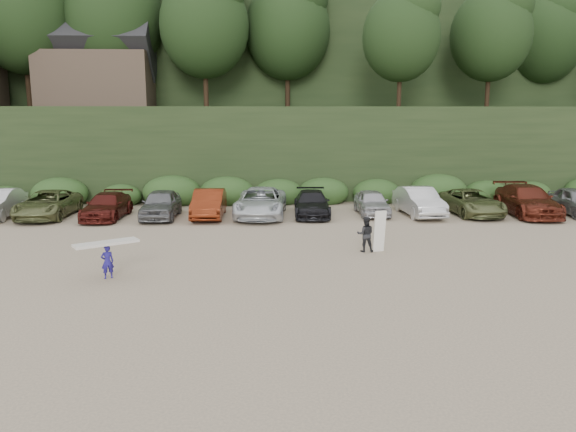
{
  "coord_description": "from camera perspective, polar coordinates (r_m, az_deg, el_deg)",
  "views": [
    {
      "loc": [
        0.03,
        -20.29,
        5.57
      ],
      "look_at": [
        1.22,
        3.0,
        1.3
      ],
      "focal_mm": 35.0,
      "sensor_mm": 36.0,
      "label": 1
    }
  ],
  "objects": [
    {
      "name": "parked_cars",
      "position": [
        30.7,
        0.17,
        1.34
      ],
      "size": [
        39.91,
        6.11,
        1.64
      ],
      "color": "#97979C",
      "rests_on": "ground"
    },
    {
      "name": "child_surfer",
      "position": [
        20.1,
        -17.92,
        -3.66
      ],
      "size": [
        2.13,
        1.64,
        1.28
      ],
      "color": "navy",
      "rests_on": "ground"
    },
    {
      "name": "hillside_backdrop",
      "position": [
        56.5,
        -3.32,
        16.11
      ],
      "size": [
        90.0,
        41.5,
        28.0
      ],
      "color": "black",
      "rests_on": "ground"
    },
    {
      "name": "adult_surfer",
      "position": [
        23.05,
        8.01,
        -1.82
      ],
      "size": [
        1.2,
        0.62,
        1.71
      ],
      "color": "black",
      "rests_on": "ground"
    },
    {
      "name": "ground",
      "position": [
        21.04,
        -2.9,
        -4.99
      ],
      "size": [
        120.0,
        120.0,
        0.0
      ],
      "primitive_type": "plane",
      "color": "tan",
      "rests_on": "ground"
    }
  ]
}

